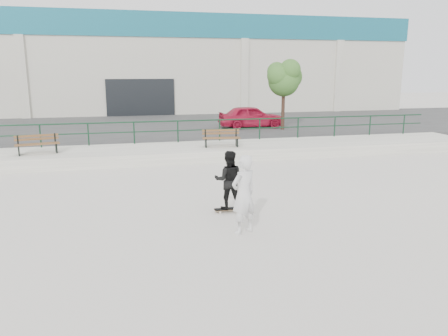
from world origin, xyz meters
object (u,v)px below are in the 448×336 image
object	(u,v)px
bench_left	(37,144)
bench_right	(221,138)
standing_skater	(229,180)
skateboard	(229,209)
red_car	(251,117)
tree	(284,77)
seated_skater	(244,195)

from	to	relation	value
bench_left	bench_right	xyz separation A→B (m)	(7.58, -0.09, -0.01)
bench_right	standing_skater	bearing A→B (deg)	-94.87
bench_right	skateboard	world-z (taller)	bench_right
standing_skater	red_car	bearing A→B (deg)	-96.58
bench_left	tree	distance (m)	13.48
skateboard	seated_skater	world-z (taller)	seated_skater
standing_skater	seated_skater	size ratio (longest dim) A/B	0.85
tree	red_car	world-z (taller)	tree
red_car	skateboard	bearing A→B (deg)	160.82
bench_right	red_car	world-z (taller)	red_car
skateboard	standing_skater	world-z (taller)	standing_skater
seated_skater	bench_left	bearing A→B (deg)	-82.91
seated_skater	standing_skater	bearing A→B (deg)	-117.69
bench_right	standing_skater	size ratio (longest dim) A/B	1.06
bench_left	skateboard	bearing A→B (deg)	-63.39
standing_skater	tree	bearing A→B (deg)	-104.25
tree	seated_skater	bearing A→B (deg)	-114.45
tree	seated_skater	xyz separation A→B (m)	(-6.35, -13.96, -2.49)
tree	skateboard	size ratio (longest dim) A/B	4.99
skateboard	tree	bearing A→B (deg)	61.76
bench_left	tree	world-z (taller)	tree
bench_left	red_car	size ratio (longest dim) A/B	0.46
bench_left	tree	size ratio (longest dim) A/B	0.44
tree	standing_skater	size ratio (longest dim) A/B	2.45
red_car	seated_skater	distance (m)	15.88
red_car	standing_skater	size ratio (longest dim) A/B	2.38
bench_right	seated_skater	distance (m)	9.24
tree	bench_left	bearing A→B (deg)	-158.87
seated_skater	tree	bearing A→B (deg)	-140.48
skateboard	standing_skater	distance (m)	0.82
tree	skateboard	bearing A→B (deg)	-117.05
seated_skater	bench_right	bearing A→B (deg)	-125.92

